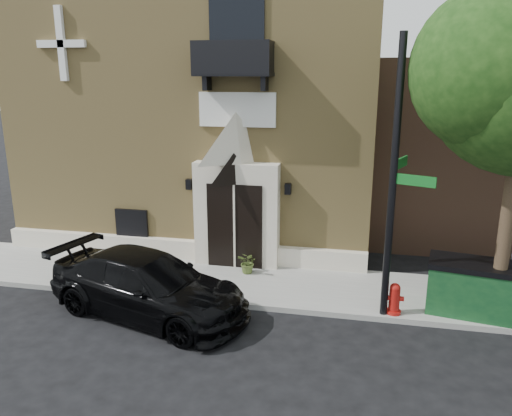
{
  "coord_description": "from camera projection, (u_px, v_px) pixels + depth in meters",
  "views": [
    {
      "loc": [
        2.56,
        -11.51,
        5.96
      ],
      "look_at": [
        -0.24,
        2.0,
        2.2
      ],
      "focal_mm": 35.0,
      "sensor_mm": 36.0,
      "label": 1
    }
  ],
  "objects": [
    {
      "name": "pedestrian_near",
      "position": [
        512.0,
        281.0,
        12.34
      ],
      "size": [
        0.71,
        0.66,
        1.63
      ],
      "primitive_type": "imported",
      "rotation": [
        0.0,
        0.0,
        3.75
      ],
      "color": "black",
      "rests_on": "sidewalk"
    },
    {
      "name": "planter",
      "position": [
        248.0,
        263.0,
        14.85
      ],
      "size": [
        0.74,
        0.7,
        0.67
      ],
      "primitive_type": "imported",
      "rotation": [
        0.0,
        0.0,
        -0.37
      ],
      "color": "#51632B",
      "rests_on": "sidewalk"
    },
    {
      "name": "ground",
      "position": [
        249.0,
        310.0,
        12.94
      ],
      "size": [
        120.0,
        120.0,
        0.0
      ],
      "primitive_type": "plane",
      "color": "black",
      "rests_on": "ground"
    },
    {
      "name": "dumpster",
      "position": [
        470.0,
        287.0,
        12.34
      ],
      "size": [
        2.21,
        1.5,
        1.33
      ],
      "rotation": [
        0.0,
        0.0,
        -0.18
      ],
      "color": "#0F371B",
      "rests_on": "sidewalk"
    },
    {
      "name": "sidewalk",
      "position": [
        295.0,
        287.0,
        14.14
      ],
      "size": [
        42.0,
        3.0,
        0.15
      ],
      "primitive_type": "cube",
      "color": "gray",
      "rests_on": "ground"
    },
    {
      "name": "street_sign",
      "position": [
        394.0,
        182.0,
        11.55
      ],
      "size": [
        1.0,
        1.28,
        6.67
      ],
      "rotation": [
        0.0,
        0.0,
        -0.37
      ],
      "color": "black",
      "rests_on": "sidewalk"
    },
    {
      "name": "fire_hydrant",
      "position": [
        394.0,
        299.0,
        12.34
      ],
      "size": [
        0.46,
        0.37,
        0.8
      ],
      "color": "#A5140F",
      "rests_on": "sidewalk"
    },
    {
      "name": "black_sedan",
      "position": [
        148.0,
        285.0,
        12.55
      ],
      "size": [
        5.8,
        3.62,
        1.57
      ],
      "primitive_type": "imported",
      "rotation": [
        0.0,
        0.0,
        1.29
      ],
      "color": "black",
      "rests_on": "ground"
    },
    {
      "name": "church",
      "position": [
        219.0,
        107.0,
        19.82
      ],
      "size": [
        12.2,
        11.01,
        9.3
      ],
      "color": "tan",
      "rests_on": "ground"
    }
  ]
}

